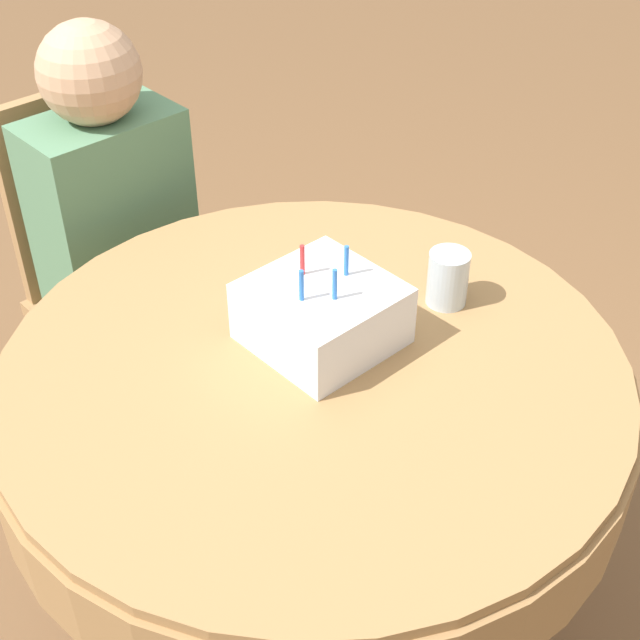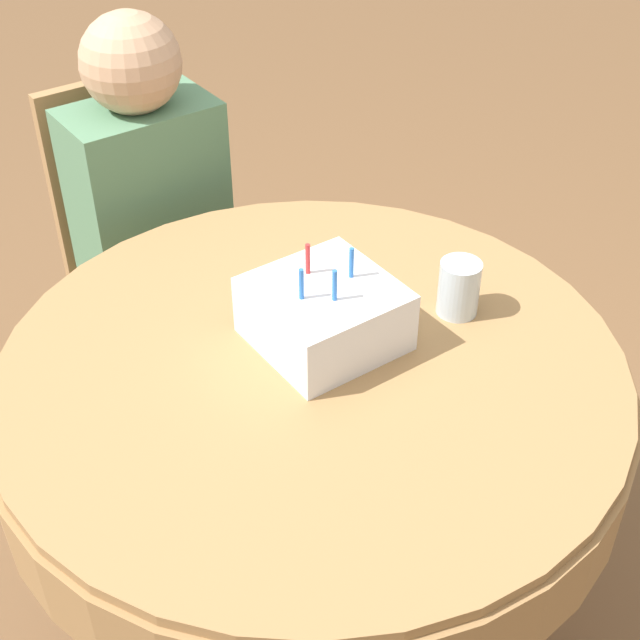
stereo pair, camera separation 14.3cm
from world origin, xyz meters
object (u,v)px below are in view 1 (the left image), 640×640
at_px(chair, 109,279).
at_px(drinking_glass, 448,278).
at_px(birthday_cake, 322,314).
at_px(person, 120,227).

distance_m(chair, drinking_glass, 0.91).
height_order(chair, birthday_cake, chair).
bearing_deg(birthday_cake, chair, 89.13).
bearing_deg(birthday_cake, drinking_glass, -16.50).
xyz_separation_m(chair, birthday_cake, (-0.01, -0.75, 0.32)).
bearing_deg(chair, drinking_glass, -75.34).
height_order(birthday_cake, drinking_glass, birthday_cake).
bearing_deg(person, chair, 90.00).
height_order(chair, drinking_glass, chair).
distance_m(person, birthday_cake, 0.68).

